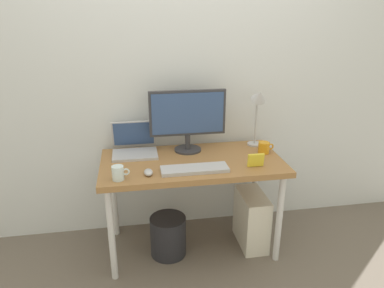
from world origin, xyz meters
name	(u,v)px	position (x,y,z in m)	size (l,w,h in m)	color
ground_plane	(192,245)	(0.00, 0.00, 0.00)	(6.00, 6.00, 0.00)	#665B51
back_wall	(183,67)	(0.00, 0.38, 1.30)	(4.40, 0.04, 2.60)	silver
desk	(192,169)	(0.00, 0.00, 0.64)	(1.26, 0.64, 0.71)	olive
monitor	(187,117)	(0.00, 0.19, 0.97)	(0.56, 0.20, 0.46)	#333338
laptop	(135,146)	(-0.39, 0.21, 0.77)	(0.32, 0.28, 0.23)	#B2B2B7
desk_lamp	(258,105)	(0.53, 0.19, 1.04)	(0.11, 0.16, 0.46)	#B2B2B7
keyboard	(195,169)	(-0.01, -0.18, 0.72)	(0.44, 0.14, 0.02)	#B2B2B7
mouse	(148,172)	(-0.31, -0.19, 0.73)	(0.06, 0.09, 0.03)	#B2B2B7
coffee_mug	(264,148)	(0.54, 0.05, 0.75)	(0.12, 0.08, 0.08)	orange
glass_cup	(118,173)	(-0.50, -0.23, 0.76)	(0.11, 0.07, 0.09)	silver
photo_frame	(256,160)	(0.40, -0.18, 0.76)	(0.11, 0.02, 0.09)	yellow
computer_tower	(251,219)	(0.45, -0.04, 0.21)	(0.18, 0.36, 0.42)	silver
wastebasket	(168,236)	(-0.19, -0.06, 0.15)	(0.26, 0.26, 0.30)	#232328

